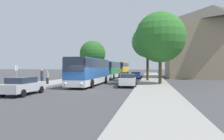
# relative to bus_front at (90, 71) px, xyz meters

# --- Properties ---
(ground_plane) EXTENTS (300.00, 300.00, 0.00)m
(ground_plane) POSITION_rel_bus_front_xyz_m (0.83, -5.88, -1.79)
(ground_plane) COLOR #424244
(ground_plane) RESTS_ON ground
(sidewalk_left) EXTENTS (4.00, 120.00, 0.15)m
(sidewalk_left) POSITION_rel_bus_front_xyz_m (-6.17, -5.88, -1.72)
(sidewalk_left) COLOR gray
(sidewalk_left) RESTS_ON ground_plane
(sidewalk_right) EXTENTS (4.00, 120.00, 0.15)m
(sidewalk_right) POSITION_rel_bus_front_xyz_m (7.83, -5.88, -1.72)
(sidewalk_right) COLOR gray
(sidewalk_right) RESTS_ON ground_plane
(building_right_background) EXTENTS (18.39, 13.64, 15.10)m
(building_right_background) POSITION_rel_bus_front_xyz_m (20.19, 21.63, 5.76)
(building_right_background) COLOR gray
(building_right_background) RESTS_ON ground_plane
(bus_front) EXTENTS (2.82, 11.87, 3.35)m
(bus_front) POSITION_rel_bus_front_xyz_m (0.00, 0.00, 0.00)
(bus_front) COLOR silver
(bus_front) RESTS_ON ground_plane
(bus_middle) EXTENTS (2.84, 10.28, 3.26)m
(bus_middle) POSITION_rel_bus_front_xyz_m (-0.30, 15.76, -0.05)
(bus_middle) COLOR silver
(bus_middle) RESTS_ON ground_plane
(bus_rear) EXTENTS (3.03, 10.47, 3.41)m
(bus_rear) POSITION_rel_bus_front_xyz_m (0.00, 30.24, 0.03)
(bus_rear) COLOR #2D2D2D
(bus_rear) RESTS_ON ground_plane
(parked_car_left_curb) EXTENTS (1.97, 4.54, 1.48)m
(parked_car_left_curb) POSITION_rel_bus_front_xyz_m (-3.06, -9.87, -1.01)
(parked_car_left_curb) COLOR #B7B7BC
(parked_car_left_curb) RESTS_ON ground_plane
(parked_car_right_near) EXTENTS (2.16, 4.12, 1.51)m
(parked_car_right_near) POSITION_rel_bus_front_xyz_m (4.88, -1.40, -1.00)
(parked_car_right_near) COLOR silver
(parked_car_right_near) RESTS_ON ground_plane
(parked_car_right_far) EXTENTS (2.16, 4.67, 1.37)m
(parked_car_right_far) POSITION_rel_bus_front_xyz_m (4.79, 15.51, -1.06)
(parked_car_right_far) COLOR #233D9E
(parked_car_right_far) RESTS_ON ground_plane
(bus_stop_sign) EXTENTS (0.08, 0.45, 2.43)m
(bus_stop_sign) POSITION_rel_bus_front_xyz_m (-6.50, -5.58, -0.13)
(bus_stop_sign) COLOR gray
(bus_stop_sign) RESTS_ON sidewalk_left
(pedestrian_waiting_near) EXTENTS (0.36, 0.36, 1.89)m
(pedestrian_waiting_near) POSITION_rel_bus_front_xyz_m (-5.57, -1.80, -0.68)
(pedestrian_waiting_near) COLOR #23232D
(pedestrian_waiting_near) RESTS_ON sidewalk_left
(pedestrian_waiting_far) EXTENTS (0.36, 0.36, 1.69)m
(pedestrian_waiting_far) POSITION_rel_bus_front_xyz_m (-5.42, -0.67, -0.79)
(pedestrian_waiting_far) COLOR #23232D
(pedestrian_waiting_far) RESTS_ON sidewalk_left
(tree_left_near) EXTENTS (5.92, 5.92, 8.15)m
(tree_left_near) POSITION_rel_bus_front_xyz_m (-5.63, 22.23, 3.54)
(tree_left_near) COLOR #47331E
(tree_left_near) RESTS_ON sidewalk_left
(tree_left_far) EXTENTS (4.09, 4.09, 6.28)m
(tree_left_far) POSITION_rel_bus_front_xyz_m (-6.74, 29.11, 2.57)
(tree_left_far) COLOR #47331E
(tree_left_far) RESTS_ON sidewalk_left
(tree_right_near) EXTENTS (5.06, 5.06, 8.69)m
(tree_right_near) POSITION_rel_bus_front_xyz_m (7.02, 8.75, 4.50)
(tree_right_near) COLOR #47331E
(tree_right_near) RESTS_ON sidewalk_right
(tree_right_mid) EXTENTS (6.50, 6.50, 9.23)m
(tree_right_mid) POSITION_rel_bus_front_xyz_m (8.69, 2.20, 4.33)
(tree_right_mid) COLOR #513D23
(tree_right_mid) RESTS_ON sidewalk_right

